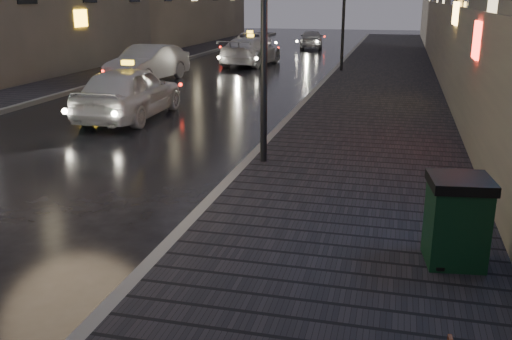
{
  "coord_description": "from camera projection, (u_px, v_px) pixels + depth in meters",
  "views": [
    {
      "loc": [
        4.52,
        -5.35,
        3.5
      ],
      "look_at": [
        2.41,
        3.09,
        0.85
      ],
      "focal_mm": 40.0,
      "sensor_mm": 36.0,
      "label": 1
    }
  ],
  "objects": [
    {
      "name": "taxi_mid",
      "position": [
        251.0,
        51.0,
        30.17
      ],
      "size": [
        2.58,
        5.24,
        1.47
      ],
      "primitive_type": "imported",
      "rotation": [
        0.0,
        0.0,
        3.03
      ],
      "color": "silver",
      "rests_on": "ground"
    },
    {
      "name": "ground",
      "position": [
        6.0,
        293.0,
        7.03
      ],
      "size": [
        120.0,
        120.0,
        0.0
      ],
      "primitive_type": "plane",
      "color": "black",
      "rests_on": "ground"
    },
    {
      "name": "curb",
      "position": [
        331.0,
        74.0,
        26.15
      ],
      "size": [
        0.2,
        58.0,
        0.15
      ],
      "primitive_type": "cube",
      "color": "slate",
      "rests_on": "ground"
    },
    {
      "name": "taxi_far",
      "position": [
        250.0,
        44.0,
        34.99
      ],
      "size": [
        2.89,
        5.19,
        1.37
      ],
      "primitive_type": "imported",
      "rotation": [
        0.0,
        0.0,
        0.13
      ],
      "color": "white",
      "rests_on": "ground"
    },
    {
      "name": "sidewalk_far",
      "position": [
        127.0,
        68.0,
        28.51
      ],
      "size": [
        2.4,
        58.0,
        0.15
      ],
      "primitive_type": "cube",
      "color": "black",
      "rests_on": "ground"
    },
    {
      "name": "sidewalk",
      "position": [
        385.0,
        76.0,
        25.59
      ],
      "size": [
        4.6,
        58.0,
        0.15
      ],
      "primitive_type": "cube",
      "color": "black",
      "rests_on": "ground"
    },
    {
      "name": "car_left_mid",
      "position": [
        148.0,
        64.0,
        24.29
      ],
      "size": [
        2.17,
        4.78,
        1.52
      ],
      "primitive_type": "imported",
      "rotation": [
        0.0,
        0.0,
        -0.13
      ],
      "color": "#A2A3AA",
      "rests_on": "ground"
    },
    {
      "name": "curb_far",
      "position": [
        152.0,
        69.0,
        28.21
      ],
      "size": [
        0.2,
        58.0,
        0.15
      ],
      "primitive_type": "cube",
      "color": "slate",
      "rests_on": "ground"
    },
    {
      "name": "taxi_near",
      "position": [
        129.0,
        92.0,
        16.88
      ],
      "size": [
        2.01,
        4.69,
        1.58
      ],
      "primitive_type": "imported",
      "rotation": [
        0.0,
        0.0,
        3.17
      ],
      "color": "silver",
      "rests_on": "ground"
    },
    {
      "name": "car_far",
      "position": [
        312.0,
        39.0,
        39.87
      ],
      "size": [
        2.03,
        4.0,
        1.31
      ],
      "primitive_type": "imported",
      "rotation": [
        0.0,
        0.0,
        3.27
      ],
      "color": "#9FA0A7",
      "rests_on": "ground"
    },
    {
      "name": "trash_bin",
      "position": [
        457.0,
        220.0,
        7.34
      ],
      "size": [
        0.85,
        0.85,
        1.17
      ],
      "rotation": [
        0.0,
        0.0,
        0.13
      ],
      "color": "black",
      "rests_on": "sidewalk"
    }
  ]
}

